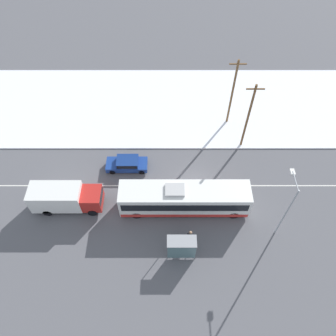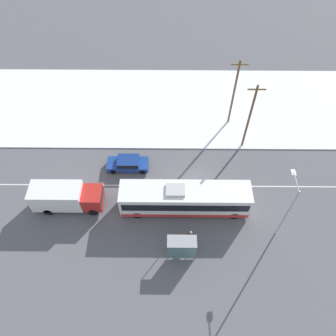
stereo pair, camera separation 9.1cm
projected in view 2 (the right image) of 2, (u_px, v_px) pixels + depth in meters
ground_plane at (196, 186)px, 34.32m from camera, size 120.00×120.00×0.00m
snow_lot at (191, 106)px, 41.71m from camera, size 80.00×14.47×0.12m
lane_marking_center at (196, 186)px, 34.31m from camera, size 60.00×0.12×0.00m
city_bus at (185, 199)px, 31.48m from camera, size 12.43×2.57×3.27m
box_truck at (65, 197)px, 31.65m from camera, size 6.83×2.30×2.85m
sedan_car at (128, 163)px, 35.17m from camera, size 4.42×1.80×1.40m
pedestrian_at_stop at (190, 235)px, 29.75m from camera, size 0.63×0.28×1.74m
bus_shelter at (182, 248)px, 28.40m from camera, size 2.57×1.20×2.40m
streetlamp at (288, 205)px, 27.64m from camera, size 0.36×2.32×7.28m
utility_pole_roadside at (249, 117)px, 34.13m from camera, size 1.80×0.24×8.63m
utility_pole_snowlot at (234, 93)px, 36.38m from camera, size 1.80×0.24×8.74m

